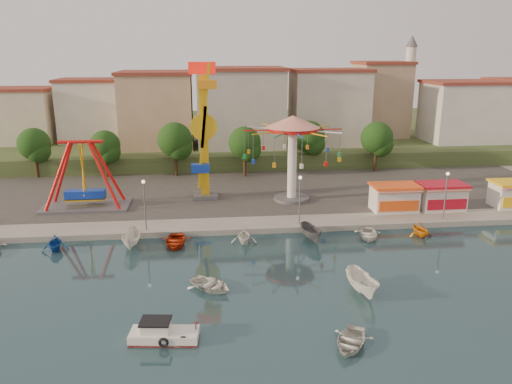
{
  "coord_description": "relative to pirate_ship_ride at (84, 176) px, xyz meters",
  "views": [
    {
      "loc": [
        -1.81,
        -36.26,
        18.44
      ],
      "look_at": [
        3.49,
        14.0,
        4.0
      ],
      "focal_mm": 35.0,
      "sensor_mm": 36.0,
      "label": 1
    }
  ],
  "objects": [
    {
      "name": "building_4",
      "position": [
        34.86,
        30.81,
        3.22
      ],
      "size": [
        10.75,
        9.23,
        9.24
      ],
      "primitive_type": "cube",
      "color": "beige",
      "rests_on": "hill_terrace"
    },
    {
      "name": "building_1",
      "position": [
        -5.53,
        29.99,
        2.92
      ],
      "size": [
        12.33,
        9.01,
        8.63
      ],
      "primitive_type": "cube",
      "color": "silver",
      "rests_on": "hill_terrace"
    },
    {
      "name": "pirate_ship_ride",
      "position": [
        0.0,
        0.0,
        0.0
      ],
      "size": [
        10.0,
        5.0,
        8.0
      ],
      "color": "#59595E",
      "rests_on": "quay_deck"
    },
    {
      "name": "quay_deck",
      "position": [
        15.79,
        40.61,
        -4.09
      ],
      "size": [
        200.0,
        100.0,
        0.6
      ],
      "primitive_type": "cube",
      "color": "#9E998E",
      "rests_on": "ground"
    },
    {
      "name": "wave_swinger",
      "position": [
        24.5,
        0.45,
        3.8
      ],
      "size": [
        11.6,
        11.6,
        10.4
      ],
      "color": "#59595E",
      "rests_on": "quay_deck"
    },
    {
      "name": "tree_1",
      "position": [
        -0.21,
        14.85,
        0.81
      ],
      "size": [
        4.35,
        4.35,
        6.8
      ],
      "color": "#382314",
      "rests_on": "quay_deck"
    },
    {
      "name": "tree_0",
      "position": [
        -10.21,
        15.58,
        1.08
      ],
      "size": [
        4.6,
        4.6,
        7.19
      ],
      "color": "#382314",
      "rests_on": "quay_deck"
    },
    {
      "name": "booth_mid",
      "position": [
        41.12,
        -4.91,
        -2.23
      ],
      "size": [
        5.4,
        3.78,
        3.08
      ],
      "color": "white",
      "rests_on": "quay_deck"
    },
    {
      "name": "asphalt_pad",
      "position": [
        15.79,
        8.61,
        -3.79
      ],
      "size": [
        90.0,
        28.0,
        0.01
      ],
      "primitive_type": "cube",
      "color": "#4C4944",
      "rests_on": "quay_deck"
    },
    {
      "name": "lamp_post_2",
      "position": [
        23.79,
        -8.39,
        -1.29
      ],
      "size": [
        0.14,
        0.14,
        5.0
      ],
      "primitive_type": "cylinder",
      "color": "#59595E",
      "rests_on": "quay_deck"
    },
    {
      "name": "moored_boat_2",
      "position": [
        6.75,
        -11.59,
        -3.59
      ],
      "size": [
        1.64,
        4.18,
        1.6
      ],
      "primitive_type": "imported",
      "rotation": [
        0.0,
        0.0,
        -0.02
      ],
      "color": "silver",
      "rests_on": "ground"
    },
    {
      "name": "cabin_motorboat",
      "position": [
        10.91,
        -28.26,
        -3.97
      ],
      "size": [
        4.66,
        2.21,
        1.58
      ],
      "rotation": [
        0.0,
        0.0,
        -0.11
      ],
      "color": "white",
      "rests_on": "ground"
    },
    {
      "name": "moored_boat_1",
      "position": [
        -0.44,
        -11.59,
        -3.63
      ],
      "size": [
        2.86,
        3.2,
        1.52
      ],
      "primitive_type": "imported",
      "rotation": [
        0.0,
        0.0,
        0.13
      ],
      "color": "#12459F",
      "rests_on": "ground"
    },
    {
      "name": "moored_boat_7",
      "position": [
        35.79,
        -11.59,
        -3.65
      ],
      "size": [
        2.83,
        3.16,
        1.48
      ],
      "primitive_type": "imported",
      "rotation": [
        0.0,
        0.0,
        0.15
      ],
      "color": "orange",
      "rests_on": "ground"
    },
    {
      "name": "moored_boat_6",
      "position": [
        30.32,
        -11.59,
        -4.0
      ],
      "size": [
        3.57,
        4.35,
        0.79
      ],
      "primitive_type": "imported",
      "rotation": [
        0.0,
        0.0,
        -0.25
      ],
      "color": "silver",
      "rests_on": "ground"
    },
    {
      "name": "moored_boat_4",
      "position": [
        17.65,
        -11.59,
        -3.61
      ],
      "size": [
        2.85,
        3.22,
        1.57
      ],
      "primitive_type": "imported",
      "rotation": [
        0.0,
        0.0,
        -0.1
      ],
      "color": "white",
      "rests_on": "ground"
    },
    {
      "name": "building_6",
      "position": [
        59.95,
        27.38,
        4.78
      ],
      "size": [
        8.23,
        8.98,
        12.36
      ],
      "primitive_type": "cube",
      "color": "silver",
      "rests_on": "hill_terrace"
    },
    {
      "name": "tree_4",
      "position": [
        29.79,
        15.96,
        1.35
      ],
      "size": [
        4.86,
        4.86,
        7.6
      ],
      "color": "#382314",
      "rests_on": "quay_deck"
    },
    {
      "name": "moored_boat_5",
      "position": [
        24.41,
        -11.59,
        -3.62
      ],
      "size": [
        2.26,
        4.21,
        1.54
      ],
      "primitive_type": "imported",
      "rotation": [
        0.0,
        0.0,
        0.2
      ],
      "color": "#545559",
      "rests_on": "ground"
    },
    {
      "name": "lamp_post_3",
      "position": [
        39.79,
        -8.39,
        -1.29
      ],
      "size": [
        0.14,
        0.14,
        5.0
      ],
      "primitive_type": "cylinder",
      "color": "#59595E",
      "rests_on": "quay_deck"
    },
    {
      "name": "tree_3",
      "position": [
        19.79,
        12.97,
        1.16
      ],
      "size": [
        4.68,
        4.68,
        7.32
      ],
      "color": "#382314",
      "rests_on": "quay_deck"
    },
    {
      "name": "lamp_post_1",
      "position": [
        7.79,
        -8.39,
        -1.29
      ],
      "size": [
        0.14,
        0.14,
        5.0
      ],
      "primitive_type": "cylinder",
      "color": "#59595E",
      "rests_on": "quay_deck"
    },
    {
      "name": "minaret",
      "position": [
        51.79,
        32.61,
        8.15
      ],
      "size": [
        2.8,
        2.8,
        18.0
      ],
      "color": "silver",
      "rests_on": "hill_terrace"
    },
    {
      "name": "building_0",
      "position": [
        -17.58,
        24.67,
        4.54
      ],
      "size": [
        9.26,
        9.53,
        11.87
      ],
      "primitive_type": "cube",
      "color": "beige",
      "rests_on": "hill_terrace"
    },
    {
      "name": "hill_terrace",
      "position": [
        15.79,
        45.61,
        -2.89
      ],
      "size": [
        200.0,
        60.0,
        3.0
      ],
      "primitive_type": "cube",
      "color": "#384C26",
      "rests_on": "ground"
    },
    {
      "name": "kamikaze_tower",
      "position": [
        14.03,
        2.39,
        4.21
      ],
      "size": [
        3.24,
        3.1,
        16.5
      ],
      "color": "#59595E",
      "rests_on": "quay_deck"
    },
    {
      "name": "skiff",
      "position": [
        25.96,
        -23.25,
        -3.54
      ],
      "size": [
        2.24,
        4.62,
        1.72
      ],
      "primitive_type": "imported",
      "rotation": [
        0.0,
        0.0,
        0.13
      ],
      "color": "white",
      "rests_on": "ground"
    },
    {
      "name": "booth_left",
      "position": [
        35.48,
        -4.91,
        -2.23
      ],
      "size": [
        5.4,
        3.78,
        3.08
      ],
      "color": "white",
      "rests_on": "quay_deck"
    },
    {
      "name": "building_7",
      "position": [
        71.82,
        32.31,
        2.99
      ],
      "size": [
        11.59,
        10.93,
        8.76
      ],
      "primitive_type": "cube",
      "color": "beige",
      "rests_on": "hill_terrace"
    },
    {
      "name": "building_2",
      "position": [
        7.61,
        30.57,
        4.22
      ],
      "size": [
        11.95,
        9.28,
        11.23
      ],
      "primitive_type": "cube",
      "color": "tan",
      "rests_on": "hill_terrace"
    },
    {
      "name": "building_5",
      "position": [
        48.16,
        28.94,
        4.21
      ],
      "size": [
        12.77,
        10.96,
        11.21
      ],
      "primitive_type": "cube",
      "color": "tan",
      "rests_on": "hill_terrace"
    },
    {
      "name": "ground",
      "position": [
        15.79,
        -21.39,
        -4.39
      ],
      "size": [
        200.0,
        200.0,
        0.0
      ],
      "primitive_type": "plane",
      "color": "#142D37",
      "rests_on": "ground"
    },
    {
      "name": "tree_2",
      "position": [
        9.79,
        14.42,
        1.52
      ],
      "size": [
        5.02,
        5.02,
        7.85
      ],
      "color": "#382314",
      "rests_on": "quay_deck"
    },
    {
      "name": "rowboat_a",
      "position": [
        14.18,
        -21.26,
        -4.0
      ],
      "size": [
        4.68,
        4.65,
        0.8
      ],
      "primitive_type": "imported",
      "rotation": [
        0.0,
        0.0,
        0.8
      ],
      "color": "white",
      "rests_on": "ground"
    },
    {
      "name": "moored_boat_3",
      "position": [
        10.87,
        -11.59,
        -3.97
      ],
      "size": [
        3.14,
        4.27,
        0.86
      ],
      "primitive_type": "imported",
      "rotation": [
        0.0,
        0.0,
        -0.05
      ],
      "color": "#BB2E0E",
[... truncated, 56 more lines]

